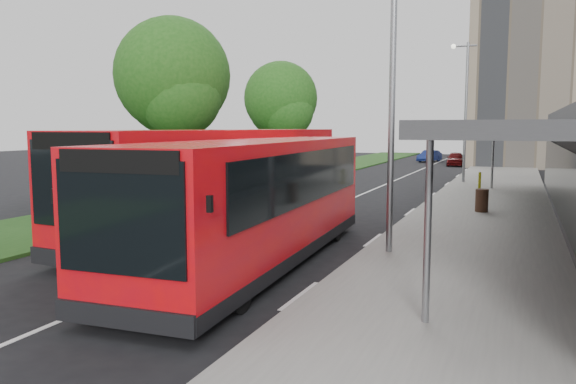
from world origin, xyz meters
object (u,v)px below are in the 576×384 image
Objects in this scene: tree_far at (281,103)px; bus_main at (256,202)px; lamp_post_near at (389,71)px; lamp_post_far at (464,103)px; tree_mid at (173,84)px; bus_second at (220,182)px; litter_bin at (482,200)px; bollard at (480,181)px; car_near at (455,159)px; car_far at (429,156)px.

bus_main is at bearing -68.31° from tree_far.
tree_far is 22.93m from bus_main.
lamp_post_near is at bearing 33.54° from bus_main.
tree_far is 0.94× the size of lamp_post_far.
tree_mid is 9.17m from bus_second.
tree_mid is at bearing -175.23° from litter_bin.
bollard is 0.24× the size of car_near.
lamp_post_far is 5.62m from bollard.
tree_mid is 9.42× the size of litter_bin.
car_far is (-2.28, 43.27, -0.99)m from bus_main.
bus_second is (5.77, -18.17, -3.17)m from tree_far.
lamp_post_far is 2.35× the size of car_far.
lamp_post_far is at bearing -87.52° from car_near.
lamp_post_near is 41.75m from car_far.
litter_bin is at bearing 4.77° from tree_mid.
lamp_post_near is at bearing -102.73° from litter_bin.
lamp_post_far is 0.69× the size of bus_second.
bollard is (1.22, -3.61, -4.13)m from lamp_post_far.
litter_bin is 8.28m from bollard.
bus_second is 3.43× the size of car_far.
litter_bin is at bearing 62.70° from bus_main.
tree_far is 23.41m from car_far.
car_near is at bearing 62.59° from tree_far.
lamp_post_near is at bearing -91.48° from car_near.
bus_main reaches higher than bollard.
lamp_post_near is at bearing -94.26° from bollard.
litter_bin is at bearing -40.10° from tree_far.
tree_far reaches higher than car_near.
car_near is at bearing 85.97° from bus_main.
lamp_post_near is 9.31m from litter_bin.
bollard is 0.26× the size of car_far.
car_near reaches higher than litter_bin.
bus_main is at bearing -102.14° from bollard.
bus_second is 13.54× the size of litter_bin.
tree_far is 20.08m from car_near.
litter_bin is (1.84, -11.86, -4.14)m from lamp_post_far.
bus_main is 0.93× the size of bus_second.
lamp_post_near is 6.23m from bus_second.
bus_second is at bearing -46.93° from tree_mid.
tree_mid reaches higher than car_near.
bus_main is 38.53m from car_near.
car_far is (-2.93, 4.76, -0.05)m from car_near.
bus_second is (-2.62, 2.92, 0.12)m from bus_main.
bus_main is (8.39, -9.09, -3.69)m from tree_mid.
tree_far is 8.70× the size of litter_bin.
car_far is (-5.02, 21.24, -4.16)m from lamp_post_far.
lamp_post_far is at bearing 108.69° from bollard.
lamp_post_far is at bearing 49.32° from tree_mid.
bollard is (1.22, 16.39, -4.13)m from lamp_post_near.
car_near is (0.65, 38.52, -0.94)m from bus_main.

